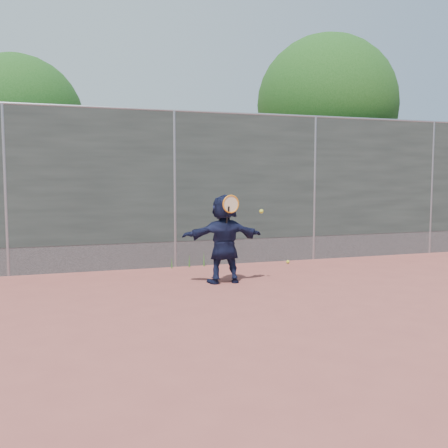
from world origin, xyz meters
name	(u,v)px	position (x,y,z in m)	size (l,w,h in m)	color
ground	(234,312)	(0.00, 0.00, 0.00)	(80.00, 80.00, 0.00)	#9E4C42
player	(224,239)	(0.44, 1.79, 0.73)	(1.35, 0.43, 1.46)	#131734
ball_ground	(288,262)	(2.25, 3.17, 0.03)	(0.07, 0.07, 0.07)	#CDD22E
fence	(175,185)	(0.00, 3.50, 1.58)	(20.00, 0.06, 3.03)	#38423D
swing_action	(234,206)	(0.55, 1.60, 1.28)	(0.74, 0.17, 0.51)	orange
tree_right	(332,110)	(4.68, 5.75, 3.49)	(3.78, 3.60, 5.39)	#382314
tree_left	(24,125)	(-2.85, 6.55, 2.94)	(3.15, 3.00, 4.53)	#382314
weed_clump	(191,260)	(0.29, 3.38, 0.13)	(0.68, 0.07, 0.30)	#387226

